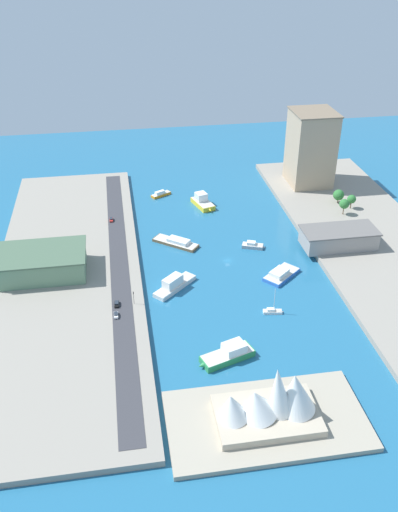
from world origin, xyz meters
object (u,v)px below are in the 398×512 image
at_px(catamaran_blue, 281,274).
at_px(traffic_light_waterfront, 134,296).
at_px(carpark_squat_concrete, 339,238).
at_px(apartment_midrise_tan, 311,148).
at_px(ferry_yellow_fast, 203,202).
at_px(suv_black, 117,304).
at_px(pickup_red, 111,219).
at_px(barge_flat_brown, 176,242).
at_px(van_white, 116,315).
at_px(ferry_white_commuter, 174,284).
at_px(terminal_long_green, 42,263).
at_px(sailboat_small_white, 273,311).
at_px(ferry_green_doubledeck, 229,354).
at_px(yacht_sleek_gray, 253,245).
at_px(water_taxi_orange, 161,194).
at_px(opera_landmark, 270,402).

bearing_deg(catamaran_blue, traffic_light_waterfront, 11.52).
bearing_deg(carpark_squat_concrete, apartment_midrise_tan, -97.73).
bearing_deg(ferry_yellow_fast, suv_black, 60.77).
distance_m(pickup_red, traffic_light_waterfront, 83.08).
bearing_deg(barge_flat_brown, van_white, 61.37).
bearing_deg(traffic_light_waterfront, ferry_yellow_fast, -115.73).
bearing_deg(suv_black, catamaran_blue, -169.55).
relative_size(ferry_white_commuter, terminal_long_green, 0.53).
distance_m(sailboat_small_white, carpark_squat_concrete, 68.83).
xyz_separation_m(sailboat_small_white, barge_flat_brown, (34.66, -67.66, 0.38)).
relative_size(ferry_yellow_fast, pickup_red, 4.31).
height_order(carpark_squat_concrete, pickup_red, carpark_squat_concrete).
bearing_deg(sailboat_small_white, traffic_light_waterfront, -12.10).
relative_size(ferry_white_commuter, ferry_green_doubledeck, 0.92).
bearing_deg(yacht_sleek_gray, traffic_light_waterfront, 34.10).
distance_m(water_taxi_orange, barge_flat_brown, 63.18).
xyz_separation_m(ferry_yellow_fast, water_taxi_orange, (23.85, -18.45, -1.37)).
bearing_deg(pickup_red, catamaran_blue, 139.98).
bearing_deg(catamaran_blue, ferry_yellow_fast, -73.61).
bearing_deg(carpark_squat_concrete, suv_black, 16.59).
bearing_deg(traffic_light_waterfront, ferry_white_commuter, -146.41).
height_order(catamaran_blue, water_taxi_orange, catamaran_blue).
xyz_separation_m(pickup_red, van_white, (0.29, 90.85, -0.01)).
distance_m(water_taxi_orange, pickup_red, 47.65).
xyz_separation_m(ferry_yellow_fast, apartment_midrise_tan, (-72.90, -17.95, 23.78)).
distance_m(apartment_midrise_tan, suv_black, 175.46).
xyz_separation_m(ferry_white_commuter, ferry_green_doubledeck, (-15.36, 52.47, -0.07)).
height_order(ferry_green_doubledeck, traffic_light_waterfront, traffic_light_waterfront).
bearing_deg(catamaran_blue, ferry_green_doubledeck, 55.23).
height_order(catamaran_blue, apartment_midrise_tan, apartment_midrise_tan).
relative_size(carpark_squat_concrete, suv_black, 8.03).
distance_m(water_taxi_orange, traffic_light_waterfront, 120.37).
relative_size(suv_black, opera_landmark, 0.13).
bearing_deg(barge_flat_brown, terminal_long_green, 17.82).
bearing_deg(barge_flat_brown, carpark_squat_concrete, 166.73).
distance_m(sailboat_small_white, barge_flat_brown, 76.02).
relative_size(ferry_yellow_fast, terminal_long_green, 0.49).
distance_m(yacht_sleek_gray, terminal_long_green, 108.86).
xyz_separation_m(sailboat_small_white, apartment_midrise_tan, (-60.10, -130.31, 25.45)).
distance_m(terminal_long_green, apartment_midrise_tan, 184.26).
relative_size(apartment_midrise_tan, traffic_light_waterfront, 7.26).
bearing_deg(terminal_long_green, van_white, 129.40).
xyz_separation_m(apartment_midrise_tan, carpark_squat_concrete, (11.18, 82.35, -18.76)).
bearing_deg(ferry_white_commuter, van_white, 37.26).
xyz_separation_m(pickup_red, opera_landmark, (-50.10, 156.35, 6.24)).
distance_m(ferry_yellow_fast, barge_flat_brown, 49.77).
xyz_separation_m(water_taxi_orange, carpark_squat_concrete, (-85.56, 82.85, 6.39)).
relative_size(water_taxi_orange, apartment_midrise_tan, 0.29).
xyz_separation_m(pickup_red, traffic_light_waterfront, (-8.01, 82.62, 3.40)).
distance_m(yacht_sleek_gray, barge_flat_brown, 41.18).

